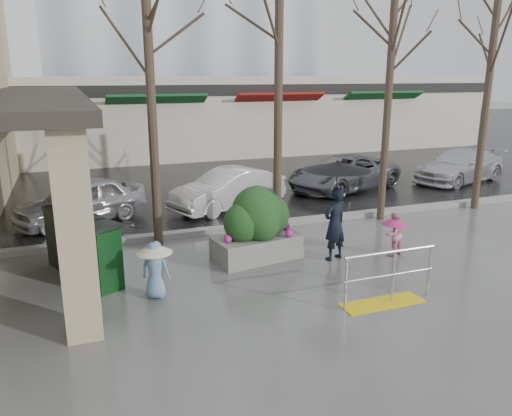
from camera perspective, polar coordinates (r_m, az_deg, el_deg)
ground at (r=10.04m, az=4.07°, el=-9.15°), size 120.00×120.00×0.00m
street_asphalt at (r=30.83m, az=-13.23°, el=6.96°), size 120.00×36.00×0.01m
curb at (r=13.51m, az=-2.96°, el=-2.36°), size 120.00×0.30×0.15m
canopy_slab at (r=16.34m, az=-24.37°, el=12.03°), size 2.80×18.00×0.25m
pillar_front at (r=8.15m, az=-19.92°, el=-2.67°), size 0.55×0.55×3.50m
pillar_back at (r=14.50m, az=-20.46°, el=4.72°), size 0.55×0.55×3.50m
storefront_row at (r=27.00m, az=-8.03°, el=10.41°), size 34.00×6.74×4.00m
handrail at (r=9.57m, az=14.67°, el=-8.42°), size 1.90×0.50×1.03m
tree_west at (r=12.09m, az=-12.30°, el=19.34°), size 3.20×3.20×6.80m
tree_midwest at (r=12.99m, az=2.66°, el=19.99°), size 3.20×3.20×7.00m
tree_mideast at (r=14.57m, az=15.26°, el=17.48°), size 3.20×3.20×6.50m
tree_east at (r=16.86m, az=25.63°, el=17.97°), size 3.20×3.20×7.20m
woman at (r=11.23m, az=9.14°, el=1.40°), size 1.51×1.51×2.30m
child_pink at (r=12.01m, az=15.45°, el=-2.53°), size 0.60×0.59×1.04m
child_blue at (r=9.57m, az=-11.48°, el=-6.26°), size 0.69×0.69×1.12m
planter at (r=11.30m, az=0.14°, el=-1.88°), size 2.09×1.28×1.71m
news_boxes at (r=10.96m, az=-19.27°, el=-4.08°), size 1.50×2.42×1.35m
car_a at (r=15.02m, az=-19.43°, el=0.76°), size 3.98×2.85×1.26m
car_b at (r=15.62m, az=-3.17°, el=2.14°), size 4.05×2.67×1.26m
car_c at (r=18.52m, az=9.99°, el=3.96°), size 4.97×3.45×1.26m
car_d at (r=21.30m, az=22.28°, el=4.49°), size 4.66×2.89×1.26m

